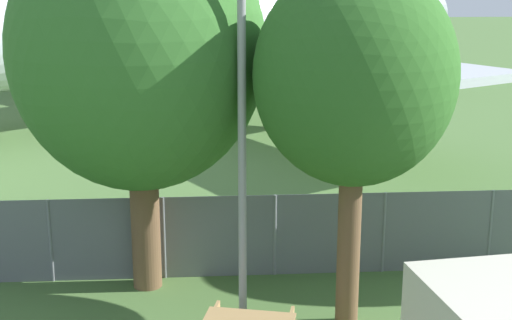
# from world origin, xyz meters

# --- Properties ---
(perimeter_fence) EXTENTS (56.07, 0.07, 1.95)m
(perimeter_fence) POSITION_xyz_m (-0.00, 10.74, 0.97)
(perimeter_fence) COLOR slate
(perimeter_fence) RESTS_ON ground
(airplane) EXTENTS (38.35, 31.84, 12.94)m
(airplane) POSITION_xyz_m (-4.12, 31.32, 4.14)
(airplane) COLOR silver
(airplane) RESTS_ON ground
(tree_near_hangar) EXTENTS (3.76, 3.76, 7.07)m
(tree_near_hangar) POSITION_xyz_m (1.19, 8.22, 4.96)
(tree_near_hangar) COLOR brown
(tree_near_hangar) RESTS_ON ground
(tree_left_of_cabin) EXTENTS (5.33, 5.33, 8.19)m
(tree_left_of_cabin) POSITION_xyz_m (-2.91, 10.33, 5.23)
(tree_left_of_cabin) COLOR brown
(tree_left_of_cabin) RESTS_ON ground
(light_mast) EXTENTS (0.44, 0.44, 7.40)m
(light_mast) POSITION_xyz_m (-0.87, 8.39, 4.55)
(light_mast) COLOR #99999E
(light_mast) RESTS_ON ground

